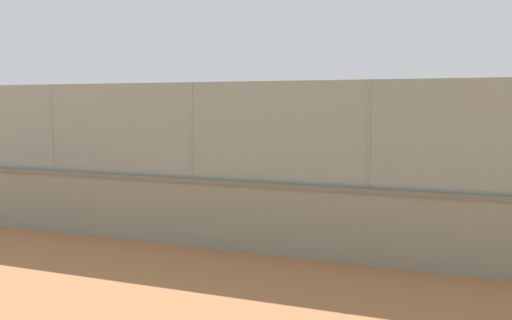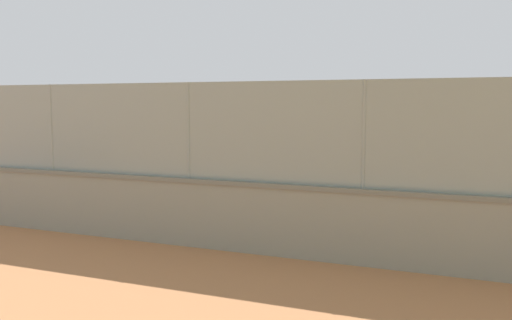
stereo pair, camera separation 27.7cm
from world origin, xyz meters
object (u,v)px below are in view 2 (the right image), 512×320
object	(u,v)px
player_baseline_waiting	(210,175)
spare_ball_by_wall	(18,205)
player_at_service_line	(492,185)
sports_ball	(184,160)
player_near_wall_returning	(253,153)

from	to	relation	value
player_baseline_waiting	spare_ball_by_wall	distance (m)	5.26
player_at_service_line	spare_ball_by_wall	xyz separation A→B (m)	(11.61, 2.11, -0.96)
player_baseline_waiting	sports_ball	xyz separation A→B (m)	(-0.19, 1.57, 0.56)
player_near_wall_returning	spare_ball_by_wall	world-z (taller)	player_near_wall_returning
player_near_wall_returning	spare_ball_by_wall	size ratio (longest dim) A/B	18.20
player_baseline_waiting	player_near_wall_returning	distance (m)	6.58
player_at_service_line	spare_ball_by_wall	size ratio (longest dim) A/B	19.84
spare_ball_by_wall	player_baseline_waiting	bearing A→B (deg)	-160.38
player_baseline_waiting	player_at_service_line	size ratio (longest dim) A/B	0.91
player_at_service_line	spare_ball_by_wall	bearing A→B (deg)	10.31
player_baseline_waiting	spare_ball_by_wall	world-z (taller)	player_baseline_waiting
player_baseline_waiting	player_near_wall_returning	size ratio (longest dim) A/B	1.00
player_baseline_waiting	player_near_wall_returning	xyz separation A→B (m)	(1.66, -6.37, -0.00)
player_baseline_waiting	spare_ball_by_wall	size ratio (longest dim) A/B	18.13
sports_ball	spare_ball_by_wall	size ratio (longest dim) A/B	2.27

